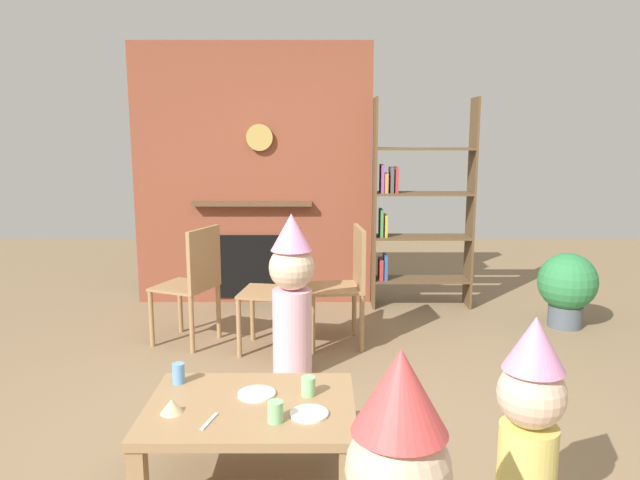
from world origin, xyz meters
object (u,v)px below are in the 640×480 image
Objects in this scene: child_in_pink at (527,427)px; dining_chair_middle at (279,283)px; paper_plate_front at (255,394)px; birthday_cake_slice at (169,406)px; dining_chair_left at (192,279)px; dining_chair_right at (344,279)px; bookshelf at (413,210)px; coffee_table at (249,416)px; paper_cup_near_left at (176,373)px; paper_cup_center at (306,386)px; paper_cup_near_right at (273,412)px; paper_plate_rear at (307,414)px; potted_plant_tall at (565,285)px; child_by_the_chairs at (290,291)px.

dining_chair_middle is (-1.07, 2.11, 0.02)m from child_in_pink.
birthday_cake_slice is at bearing -153.06° from paper_plate_front.
dining_chair_left is 1.15m from dining_chair_right.
bookshelf is 3.03m from paper_plate_front.
coffee_table is (-1.18, -2.85, -0.57)m from bookshelf.
birthday_cake_slice is at bearing -82.19° from paper_cup_near_left.
paper_cup_center is 0.99m from child_in_pink.
coffee_table is 1.04× the size of dining_chair_middle.
paper_cup_center is (0.13, 0.26, -0.00)m from paper_cup_near_right.
paper_cup_near_left is 0.59× the size of paper_plate_rear.
potted_plant_tall is (1.84, 0.41, -0.16)m from dining_chair_right.
birthday_cake_slice is (-0.60, 0.02, 0.02)m from paper_plate_rear.
dining_chair_left is (-0.63, 1.83, 0.19)m from coffee_table.
paper_cup_center is at bearing -0.55° from paper_plate_front.
potted_plant_tall is at bearing 47.15° from paper_cup_near_right.
paper_plate_rear is at bearing 77.09° from dining_chair_right.
bookshelf is at bearing -128.69° from dining_chair_right.
paper_cup_center is 3.00m from potted_plant_tall.
paper_plate_rear is 1.68× the size of birthday_cake_slice.
dining_chair_right is at bearing -123.10° from bookshelf.
dining_chair_middle is at bearing 88.95° from coffee_table.
birthday_cake_slice is 3.55m from potted_plant_tall.
bookshelf is 1.94m from child_by_the_chairs.
coffee_table is at bearing -31.40° from paper_cup_near_left.
dining_chair_right is (0.85, 1.91, 0.10)m from birthday_cake_slice.
paper_cup_near_left is at bearing 141.73° from paper_cup_near_right.
paper_cup_near_right is 0.47m from birthday_cake_slice.
child_in_pink is at bearing -13.05° from birthday_cake_slice.
potted_plant_tall is (2.09, 2.14, -0.07)m from paper_cup_center.
child_in_pink is at bearing -91.35° from bookshelf.
child_by_the_chairs is at bearing 70.87° from birthday_cake_slice.
paper_plate_rear is 1.38m from child_by_the_chairs.
paper_plate_front is 1.60m from dining_chair_middle.
birthday_cake_slice is (-0.59, -0.18, -0.01)m from paper_cup_center.
paper_cup_center reaches higher than paper_plate_rear.
bookshelf is 1.28m from dining_chair_right.
dining_chair_middle is 0.50m from dining_chair_right.
bookshelf is 1.76× the size of child_by_the_chairs.
birthday_cake_slice is 0.11× the size of dining_chair_middle.
paper_plate_rear is at bearing -87.85° from paper_cup_center.
paper_cup_near_right is (0.50, -0.40, -0.00)m from paper_cup_near_left.
dining_chair_middle is (-0.23, 1.60, 0.08)m from paper_cup_center.
paper_plate_front is at bearing 98.59° from dining_chair_middle.
paper_cup_near_right is 0.16m from paper_plate_rear.
paper_cup_near_left is at bearing 97.81° from birthday_cake_slice.
paper_plate_front is 3.17m from potted_plant_tall.
potted_plant_tall is (2.35, 2.23, 0.03)m from coffee_table.
child_in_pink reaches higher than dining_chair_right.
coffee_table is 9.50× the size of paper_cup_near_left.
potted_plant_tall reaches higher than paper_plate_front.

